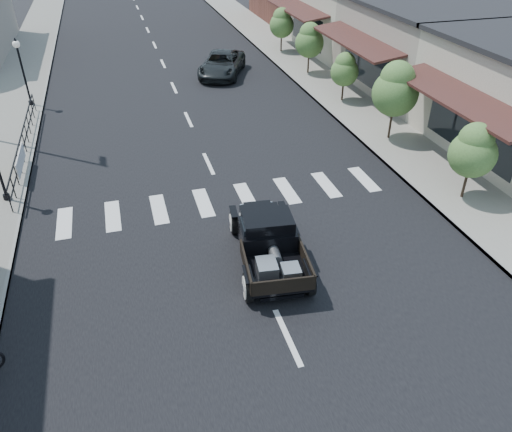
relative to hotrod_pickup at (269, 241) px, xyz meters
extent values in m
plane|color=black|center=(-0.45, -0.09, -0.78)|extent=(120.00, 120.00, 0.00)
cube|color=black|center=(-0.45, 14.91, -0.77)|extent=(14.00, 80.00, 0.02)
cube|color=gray|center=(-8.95, 14.91, -0.70)|extent=(3.00, 80.00, 0.15)
cube|color=gray|center=(8.05, 14.91, -0.70)|extent=(3.00, 80.00, 0.15)
cube|color=#9F9385|center=(14.55, 12.91, 1.47)|extent=(10.00, 9.00, 4.50)
cube|color=beige|center=(14.55, 21.91, 1.47)|extent=(10.00, 9.00, 4.50)
imported|color=black|center=(2.77, 18.48, -0.10)|extent=(4.05, 5.38, 1.36)
camera|label=1|loc=(-3.68, -11.42, 8.66)|focal=35.00mm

